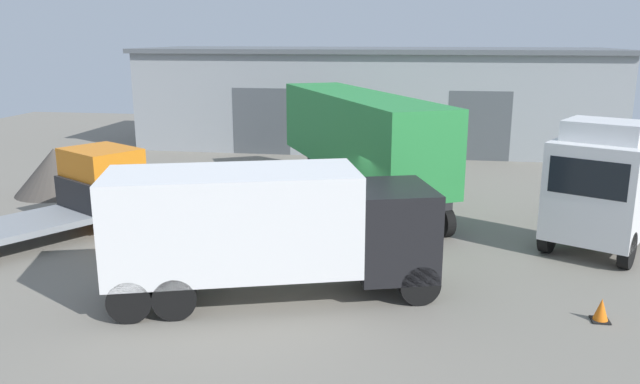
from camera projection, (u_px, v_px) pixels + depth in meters
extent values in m
plane|color=slate|center=(329.00, 238.00, 20.12)|extent=(60.00, 60.00, 0.00)
cube|color=#93999E|center=(373.00, 99.00, 36.67)|extent=(26.33, 7.96, 5.40)
cube|color=#565B60|center=(374.00, 50.00, 35.99)|extent=(26.83, 8.46, 0.25)
cube|color=#4C5156|center=(261.00, 121.00, 34.01)|extent=(3.20, 0.08, 3.60)
cube|color=#4C5156|center=(479.00, 126.00, 32.21)|extent=(3.20, 0.08, 3.60)
cube|color=silver|center=(597.00, 190.00, 18.16)|extent=(3.34, 3.30, 2.87)
cube|color=silver|center=(605.00, 131.00, 17.90)|extent=(2.65, 2.47, 0.60)
cube|color=black|center=(588.00, 178.00, 17.12)|extent=(1.89, 1.07, 1.03)
cube|color=#232326|center=(617.00, 210.00, 20.89)|extent=(3.58, 4.33, 0.24)
cylinder|color=black|center=(627.00, 250.00, 17.40)|extent=(0.77, 1.08, 1.07)
cylinder|color=black|center=(548.00, 235.00, 18.70)|extent=(0.77, 1.08, 1.07)
cylinder|color=black|center=(587.00, 205.00, 21.97)|extent=(0.77, 1.08, 1.07)
cylinder|color=black|center=(594.00, 200.00, 22.66)|extent=(0.77, 1.08, 1.07)
cube|color=#28843D|center=(358.00, 131.00, 24.01)|extent=(7.61, 11.61, 2.85)
cube|color=#232326|center=(357.00, 170.00, 24.39)|extent=(6.94, 11.27, 0.24)
cube|color=#232326|center=(310.00, 170.00, 27.72)|extent=(0.22, 0.22, 1.11)
cube|color=#232326|center=(344.00, 167.00, 28.20)|extent=(0.22, 0.22, 1.11)
cylinder|color=black|center=(371.00, 220.00, 20.48)|extent=(0.69, 0.97, 0.93)
cylinder|color=black|center=(431.00, 214.00, 21.14)|extent=(0.69, 0.97, 0.93)
cylinder|color=black|center=(383.00, 228.00, 19.55)|extent=(0.69, 0.97, 0.93)
cylinder|color=black|center=(445.00, 222.00, 20.22)|extent=(0.69, 0.97, 0.93)
cube|color=black|center=(392.00, 229.00, 15.73)|extent=(2.53, 2.86, 2.20)
cube|color=black|center=(427.00, 212.00, 15.76)|extent=(0.68, 1.95, 0.88)
cube|color=silver|center=(233.00, 221.00, 15.09)|extent=(6.44, 4.09, 2.46)
cylinder|color=black|center=(397.00, 255.00, 17.07)|extent=(1.05, 0.59, 1.01)
cylinder|color=black|center=(419.00, 284.00, 15.06)|extent=(1.05, 0.59, 1.01)
cylinder|color=black|center=(181.00, 266.00, 16.27)|extent=(1.05, 0.59, 1.01)
cylinder|color=black|center=(174.00, 298.00, 14.25)|extent=(1.05, 0.59, 1.01)
cylinder|color=black|center=(142.00, 268.00, 16.13)|extent=(1.05, 0.59, 1.01)
cylinder|color=black|center=(129.00, 301.00, 14.11)|extent=(1.05, 0.59, 1.01)
cube|color=orange|center=(103.00, 181.00, 20.98)|extent=(3.04, 2.88, 2.20)
cube|color=black|center=(126.00, 165.00, 21.56)|extent=(1.76, 1.13, 0.88)
cube|color=#232326|center=(75.00, 197.00, 20.32)|extent=(2.11, 1.36, 1.10)
cylinder|color=black|center=(101.00, 204.00, 22.25)|extent=(0.78, 1.01, 1.00)
cylinder|color=black|center=(134.00, 215.00, 20.92)|extent=(0.78, 1.01, 1.00)
cone|color=#423D38|center=(55.00, 171.00, 25.64)|extent=(3.30, 3.30, 1.88)
cube|color=black|center=(600.00, 320.00, 14.25)|extent=(0.40, 0.40, 0.04)
cone|color=orange|center=(601.00, 310.00, 14.19)|extent=(0.36, 0.36, 0.55)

